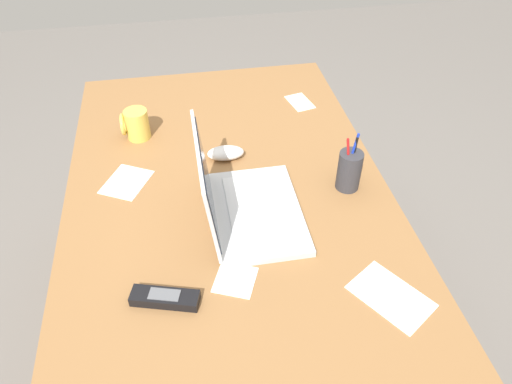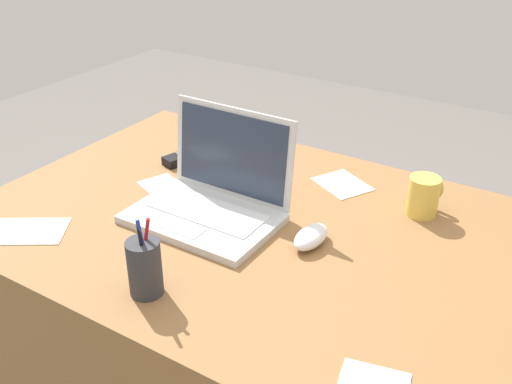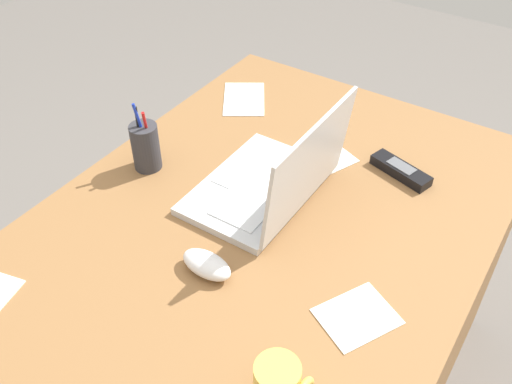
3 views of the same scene
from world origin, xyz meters
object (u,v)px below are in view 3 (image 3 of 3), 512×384
at_px(laptop, 273,181).
at_px(computer_mouse, 207,265).
at_px(cordless_phone, 401,170).
at_px(pen_holder, 146,146).

xyz_separation_m(laptop, computer_mouse, (0.25, 0.01, -0.03)).
bearing_deg(cordless_phone, pen_holder, -59.65).
bearing_deg(computer_mouse, pen_holder, -118.36).
bearing_deg(laptop, pen_holder, -77.77).
bearing_deg(laptop, cordless_phone, 138.67).
bearing_deg(cordless_phone, computer_mouse, -21.96).
relative_size(computer_mouse, cordless_phone, 0.70).
xyz_separation_m(cordless_phone, pen_holder, (0.30, -0.51, 0.05)).
height_order(laptop, pen_holder, laptop).
bearing_deg(pen_holder, computer_mouse, 59.30).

